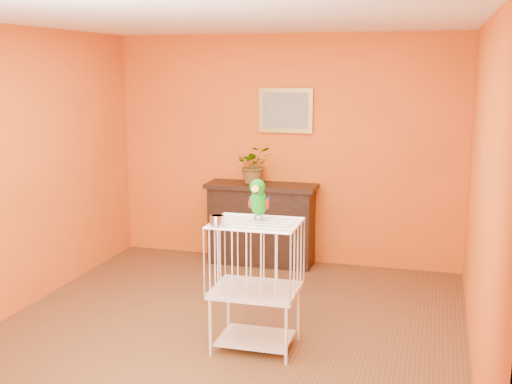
% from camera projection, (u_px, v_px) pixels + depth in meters
% --- Properties ---
extents(ground, '(4.50, 4.50, 0.00)m').
position_uv_depth(ground, '(224.00, 334.00, 5.44)').
color(ground, brown).
rests_on(ground, ground).
extents(room_shell, '(4.50, 4.50, 4.50)m').
position_uv_depth(room_shell, '(222.00, 149.00, 5.14)').
color(room_shell, orange).
rests_on(room_shell, ground).
extents(console_cabinet, '(1.25, 0.45, 0.93)m').
position_uv_depth(console_cabinet, '(261.00, 224.00, 7.33)').
color(console_cabinet, black).
rests_on(console_cabinet, ground).
extents(potted_plant, '(0.52, 0.54, 0.34)m').
position_uv_depth(potted_plant, '(254.00, 169.00, 7.23)').
color(potted_plant, '#26722D').
rests_on(potted_plant, console_cabinet).
extents(framed_picture, '(0.62, 0.04, 0.50)m').
position_uv_depth(framed_picture, '(286.00, 110.00, 7.20)').
color(framed_picture, '#A18639').
rests_on(framed_picture, room_shell).
extents(birdcage, '(0.68, 0.53, 1.04)m').
position_uv_depth(birdcage, '(256.00, 284.00, 5.07)').
color(birdcage, white).
rests_on(birdcage, ground).
extents(feed_cup, '(0.11, 0.11, 0.08)m').
position_uv_depth(feed_cup, '(217.00, 220.00, 4.85)').
color(feed_cup, silver).
rests_on(feed_cup, birdcage).
extents(parrot, '(0.17, 0.31, 0.34)m').
position_uv_depth(parrot, '(259.00, 199.00, 4.99)').
color(parrot, '#59544C').
rests_on(parrot, birdcage).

